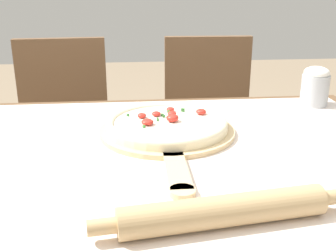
{
  "coord_description": "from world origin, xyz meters",
  "views": [
    {
      "loc": [
        -0.04,
        -0.88,
        1.15
      ],
      "look_at": [
        0.05,
        0.1,
        0.8
      ],
      "focal_mm": 45.0,
      "sensor_mm": 36.0,
      "label": 1
    }
  ],
  "objects_px": {
    "pizza_peel": "(168,134)",
    "rolling_pin": "(224,211)",
    "chair_right": "(209,126)",
    "chair_left": "(64,130)",
    "pizza": "(167,124)",
    "flour_cup": "(315,86)"
  },
  "relations": [
    {
      "from": "rolling_pin",
      "to": "chair_right",
      "type": "relative_size",
      "value": 0.48
    },
    {
      "from": "pizza_peel",
      "to": "pizza",
      "type": "xyz_separation_m",
      "value": [
        0.0,
        0.02,
        0.02
      ]
    },
    {
      "from": "rolling_pin",
      "to": "pizza_peel",
      "type": "bearing_deg",
      "value": 97.49
    },
    {
      "from": "rolling_pin",
      "to": "flour_cup",
      "type": "height_order",
      "value": "flour_cup"
    },
    {
      "from": "flour_cup",
      "to": "pizza",
      "type": "bearing_deg",
      "value": -156.53
    },
    {
      "from": "pizza_peel",
      "to": "chair_left",
      "type": "xyz_separation_m",
      "value": [
        -0.38,
        0.74,
        -0.25
      ]
    },
    {
      "from": "chair_left",
      "to": "chair_right",
      "type": "xyz_separation_m",
      "value": [
        0.63,
        0.0,
        0.0
      ]
    },
    {
      "from": "pizza_peel",
      "to": "pizza",
      "type": "bearing_deg",
      "value": 89.84
    },
    {
      "from": "pizza_peel",
      "to": "chair_left",
      "type": "bearing_deg",
      "value": 117.29
    },
    {
      "from": "chair_left",
      "to": "chair_right",
      "type": "bearing_deg",
      "value": -3.08
    },
    {
      "from": "pizza",
      "to": "rolling_pin",
      "type": "relative_size",
      "value": 0.71
    },
    {
      "from": "rolling_pin",
      "to": "flour_cup",
      "type": "distance_m",
      "value": 0.77
    },
    {
      "from": "chair_left",
      "to": "flour_cup",
      "type": "relative_size",
      "value": 7.43
    },
    {
      "from": "chair_left",
      "to": "chair_right",
      "type": "relative_size",
      "value": 1.0
    },
    {
      "from": "pizza_peel",
      "to": "chair_right",
      "type": "height_order",
      "value": "chair_right"
    },
    {
      "from": "chair_left",
      "to": "flour_cup",
      "type": "xyz_separation_m",
      "value": [
        0.86,
        -0.51,
        0.31
      ]
    },
    {
      "from": "rolling_pin",
      "to": "chair_right",
      "type": "xyz_separation_m",
      "value": [
        0.19,
        1.15,
        -0.27
      ]
    },
    {
      "from": "chair_left",
      "to": "pizza_peel",
      "type": "bearing_deg",
      "value": -65.8
    },
    {
      "from": "pizza_peel",
      "to": "chair_left",
      "type": "distance_m",
      "value": 0.87
    },
    {
      "from": "pizza",
      "to": "flour_cup",
      "type": "height_order",
      "value": "flour_cup"
    },
    {
      "from": "pizza",
      "to": "chair_right",
      "type": "relative_size",
      "value": 0.34
    },
    {
      "from": "pizza_peel",
      "to": "rolling_pin",
      "type": "bearing_deg",
      "value": -82.51
    }
  ]
}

